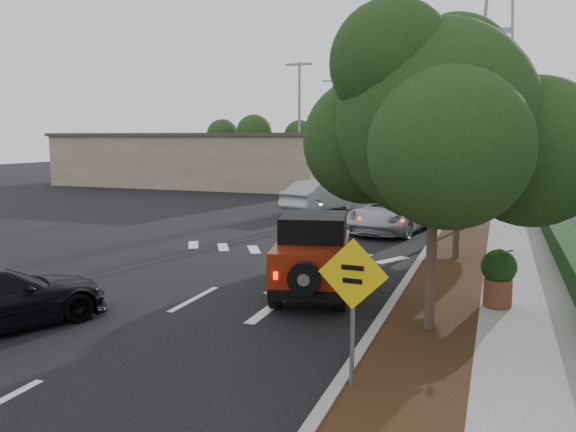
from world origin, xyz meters
The scene contains 18 objects.
ground centered at (0.00, 0.00, 0.00)m, with size 120.00×120.00×0.00m, color black.
curb centered at (4.60, 12.00, 0.07)m, with size 0.20×70.00×0.15m, color #9E9B93.
planting_strip centered at (5.60, 12.00, 0.06)m, with size 1.80×70.00×0.12m, color black.
sidewalk centered at (7.50, 12.00, 0.06)m, with size 2.00×70.00×0.12m, color gray.
hedge centered at (8.90, 12.00, 0.40)m, with size 0.80×70.00×0.80m, color black.
commercial_building centered at (-16.00, 30.00, 2.00)m, with size 22.00×12.00×4.00m, color #817559.
transmission_tower centered at (6.00, 48.00, 0.00)m, with size 7.00×4.00×28.00m, color slate, non-canonical shape.
street_tree_near centered at (5.60, -0.50, 0.00)m, with size 3.80×3.80×5.92m, color black, non-canonical shape.
street_tree_mid centered at (5.60, 6.50, 0.00)m, with size 3.20×3.20×5.32m, color black, non-canonical shape.
street_tree_far centered at (5.60, 13.00, 0.00)m, with size 3.40×3.40×5.62m, color black, non-canonical shape.
light_pole_a centered at (-6.50, 26.00, 0.00)m, with size 2.00×0.22×9.00m, color slate, non-canonical shape.
light_pole_b centered at (-7.50, 38.00, 0.00)m, with size 2.00×0.22×9.00m, color slate, non-canonical shape.
red_jeep centered at (2.51, 1.57, 1.00)m, with size 2.42×4.02×1.97m.
silver_suv_ahead centered at (2.74, 11.55, 0.75)m, with size 2.49×5.40×1.50m, color #ACAEB4.
silver_sedan_oncoming centered at (-1.93, 16.44, 0.81)m, with size 1.72×4.94×1.63m, color #929499.
parked_suv centered at (-9.18, 25.11, 0.80)m, with size 1.89×4.71×1.60m, color #9A9CA1.
speed_hump_sign centered at (4.80, -3.58, 1.59)m, with size 1.08×0.10×2.30m.
terracotta_planter centered at (6.86, 1.56, 0.91)m, with size 0.77×0.77×1.35m.
Camera 1 is at (6.75, -11.50, 3.89)m, focal length 35.00 mm.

